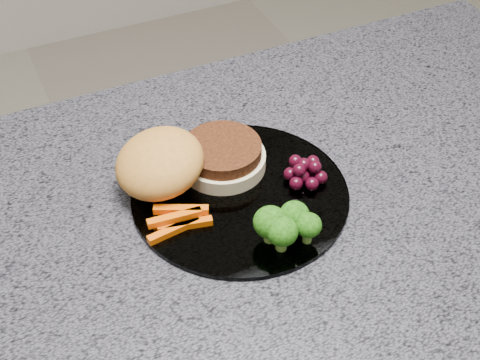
# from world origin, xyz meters

# --- Properties ---
(countertop) EXTENTS (1.20, 0.60, 0.04)m
(countertop) POSITION_xyz_m (0.00, 0.00, 0.88)
(countertop) COLOR #494852
(countertop) RESTS_ON island_cabinet
(plate) EXTENTS (0.26, 0.26, 0.01)m
(plate) POSITION_xyz_m (0.04, 0.02, 0.90)
(plate) COLOR white
(plate) RESTS_ON countertop
(burger) EXTENTS (0.20, 0.12, 0.06)m
(burger) POSITION_xyz_m (-0.01, 0.07, 0.93)
(burger) COLOR beige
(burger) RESTS_ON plate
(carrot_sticks) EXTENTS (0.08, 0.04, 0.02)m
(carrot_sticks) POSITION_xyz_m (-0.04, 0.00, 0.91)
(carrot_sticks) COLOR #D85203
(carrot_sticks) RESTS_ON plate
(broccoli) EXTENTS (0.07, 0.05, 0.05)m
(broccoli) POSITION_xyz_m (0.06, -0.07, 0.93)
(broccoli) COLOR olive
(broccoli) RESTS_ON plate
(grape_bunch) EXTENTS (0.05, 0.05, 0.03)m
(grape_bunch) POSITION_xyz_m (0.12, 0.01, 0.92)
(grape_bunch) COLOR black
(grape_bunch) RESTS_ON plate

